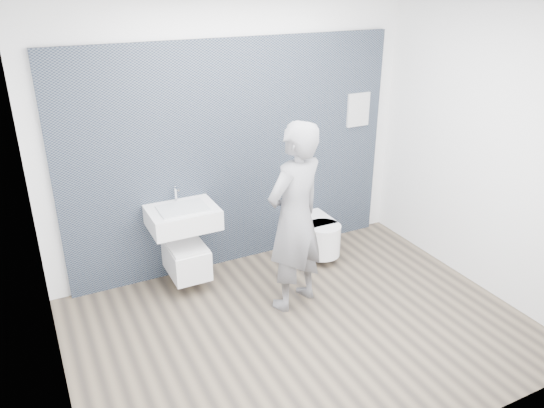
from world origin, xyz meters
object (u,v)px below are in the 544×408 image
toilet_rounded (317,235)px  visitor (295,218)px  toilet_square (186,257)px  washbasin (183,217)px

toilet_rounded → visitor: (-0.68, -0.70, 0.65)m
toilet_square → toilet_rounded: toilet_square is taller
washbasin → toilet_square: size_ratio=0.93×
toilet_square → toilet_rounded: bearing=-2.9°
washbasin → toilet_square: 0.44m
visitor → washbasin: bearing=-63.4°
washbasin → visitor: bearing=-43.7°
toilet_square → washbasin: bearing=90.0°
toilet_square → visitor: bearing=-43.3°
toilet_square → visitor: visitor is taller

